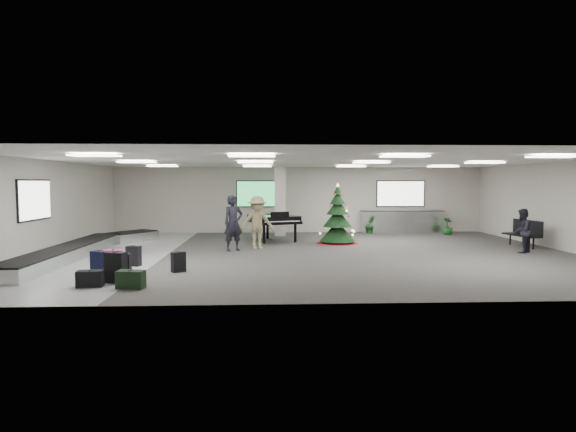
{
  "coord_description": "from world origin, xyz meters",
  "views": [
    {
      "loc": [
        -1.62,
        -16.53,
        2.45
      ],
      "look_at": [
        -0.84,
        1.0,
        1.23
      ],
      "focal_mm": 30.0,
      "sensor_mm": 36.0,
      "label": 1
    }
  ],
  "objects_px": {
    "baggage_carousel": "(83,249)",
    "potted_plant_right": "(448,226)",
    "christmas_tree": "(337,223)",
    "traveler_bench": "(522,231)",
    "traveler_b": "(257,222)",
    "bench": "(524,232)",
    "potted_plant_left": "(371,225)",
    "grand_piano": "(274,219)",
    "pink_suitcase": "(113,263)",
    "traveler_a": "(233,223)",
    "service_counter": "(402,221)"
  },
  "relations": [
    {
      "from": "baggage_carousel",
      "to": "potted_plant_right",
      "type": "bearing_deg",
      "value": 20.95
    },
    {
      "from": "baggage_carousel",
      "to": "potted_plant_right",
      "type": "distance_m",
      "value": 15.74
    },
    {
      "from": "grand_piano",
      "to": "bench",
      "type": "distance_m",
      "value": 9.77
    },
    {
      "from": "grand_piano",
      "to": "potted_plant_left",
      "type": "height_order",
      "value": "grand_piano"
    },
    {
      "from": "potted_plant_right",
      "to": "christmas_tree",
      "type": "bearing_deg",
      "value": -152.62
    },
    {
      "from": "baggage_carousel",
      "to": "potted_plant_left",
      "type": "xyz_separation_m",
      "value": [
        11.22,
        6.31,
        0.21
      ]
    },
    {
      "from": "traveler_bench",
      "to": "potted_plant_right",
      "type": "xyz_separation_m",
      "value": [
        -0.4,
        5.82,
        -0.36
      ]
    },
    {
      "from": "traveler_bench",
      "to": "potted_plant_left",
      "type": "distance_m",
      "value": 7.58
    },
    {
      "from": "christmas_tree",
      "to": "bench",
      "type": "relative_size",
      "value": 1.45
    },
    {
      "from": "bench",
      "to": "traveler_a",
      "type": "relative_size",
      "value": 0.85
    },
    {
      "from": "potted_plant_left",
      "to": "pink_suitcase",
      "type": "bearing_deg",
      "value": -131.85
    },
    {
      "from": "grand_piano",
      "to": "service_counter",
      "type": "bearing_deg",
      "value": 7.88
    },
    {
      "from": "grand_piano",
      "to": "traveler_a",
      "type": "distance_m",
      "value": 3.23
    },
    {
      "from": "grand_piano",
      "to": "traveler_a",
      "type": "relative_size",
      "value": 1.32
    },
    {
      "from": "christmas_tree",
      "to": "traveler_bench",
      "type": "xyz_separation_m",
      "value": [
        6.04,
        -2.9,
        -0.07
      ]
    },
    {
      "from": "traveler_a",
      "to": "pink_suitcase",
      "type": "bearing_deg",
      "value": -151.32
    },
    {
      "from": "bench",
      "to": "potted_plant_left",
      "type": "xyz_separation_m",
      "value": [
        -4.79,
        5.02,
        -0.16
      ]
    },
    {
      "from": "christmas_tree",
      "to": "traveler_a",
      "type": "distance_m",
      "value": 4.49
    },
    {
      "from": "pink_suitcase",
      "to": "grand_piano",
      "type": "distance_m",
      "value": 8.59
    },
    {
      "from": "potted_plant_left",
      "to": "christmas_tree",
      "type": "bearing_deg",
      "value": -120.83
    },
    {
      "from": "pink_suitcase",
      "to": "potted_plant_left",
      "type": "height_order",
      "value": "potted_plant_left"
    },
    {
      "from": "grand_piano",
      "to": "traveler_bench",
      "type": "xyz_separation_m",
      "value": [
        8.58,
        -3.82,
        -0.13
      ]
    },
    {
      "from": "baggage_carousel",
      "to": "traveler_b",
      "type": "height_order",
      "value": "traveler_b"
    },
    {
      "from": "pink_suitcase",
      "to": "christmas_tree",
      "type": "xyz_separation_m",
      "value": [
        6.88,
        6.47,
        0.49
      ]
    },
    {
      "from": "pink_suitcase",
      "to": "traveler_bench",
      "type": "bearing_deg",
      "value": 10.03
    },
    {
      "from": "bench",
      "to": "traveler_bench",
      "type": "distance_m",
      "value": 1.74
    },
    {
      "from": "christmas_tree",
      "to": "traveler_b",
      "type": "distance_m",
      "value": 3.51
    },
    {
      "from": "pink_suitcase",
      "to": "grand_piano",
      "type": "height_order",
      "value": "grand_piano"
    },
    {
      "from": "baggage_carousel",
      "to": "traveler_bench",
      "type": "relative_size",
      "value": 6.29
    },
    {
      "from": "christmas_tree",
      "to": "traveler_a",
      "type": "xyz_separation_m",
      "value": [
        -4.04,
        -1.94,
        0.16
      ]
    },
    {
      "from": "baggage_carousel",
      "to": "service_counter",
      "type": "distance_m",
      "value": 14.5
    },
    {
      "from": "baggage_carousel",
      "to": "bench",
      "type": "relative_size",
      "value": 5.74
    },
    {
      "from": "bench",
      "to": "traveler_a",
      "type": "xyz_separation_m",
      "value": [
        -10.98,
        -0.52,
        0.42
      ]
    },
    {
      "from": "grand_piano",
      "to": "traveler_a",
      "type": "height_order",
      "value": "traveler_a"
    },
    {
      "from": "grand_piano",
      "to": "traveler_b",
      "type": "bearing_deg",
      "value": -123.69
    },
    {
      "from": "service_counter",
      "to": "traveler_bench",
      "type": "xyz_separation_m",
      "value": [
        2.26,
        -6.92,
        0.22
      ]
    },
    {
      "from": "christmas_tree",
      "to": "potted_plant_left",
      "type": "distance_m",
      "value": 4.21
    },
    {
      "from": "traveler_b",
      "to": "potted_plant_right",
      "type": "bearing_deg",
      "value": 12.52
    },
    {
      "from": "traveler_b",
      "to": "potted_plant_right",
      "type": "height_order",
      "value": "traveler_b"
    },
    {
      "from": "traveler_a",
      "to": "traveler_bench",
      "type": "height_order",
      "value": "traveler_a"
    },
    {
      "from": "traveler_bench",
      "to": "traveler_a",
      "type": "bearing_deg",
      "value": -47.85
    },
    {
      "from": "bench",
      "to": "pink_suitcase",
      "type": "bearing_deg",
      "value": -168.81
    },
    {
      "from": "bench",
      "to": "potted_plant_right",
      "type": "height_order",
      "value": "bench"
    },
    {
      "from": "service_counter",
      "to": "grand_piano",
      "type": "xyz_separation_m",
      "value": [
        -6.31,
        -3.11,
        0.36
      ]
    },
    {
      "from": "baggage_carousel",
      "to": "christmas_tree",
      "type": "relative_size",
      "value": 3.97
    },
    {
      "from": "baggage_carousel",
      "to": "christmas_tree",
      "type": "xyz_separation_m",
      "value": [
        9.07,
        2.71,
        0.62
      ]
    },
    {
      "from": "baggage_carousel",
      "to": "potted_plant_right",
      "type": "xyz_separation_m",
      "value": [
        14.7,
        5.63,
        0.19
      ]
    },
    {
      "from": "pink_suitcase",
      "to": "traveler_bench",
      "type": "distance_m",
      "value": 13.41
    },
    {
      "from": "grand_piano",
      "to": "potted_plant_left",
      "type": "relative_size",
      "value": 3.1
    },
    {
      "from": "pink_suitcase",
      "to": "potted_plant_left",
      "type": "relative_size",
      "value": 0.83
    }
  ]
}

